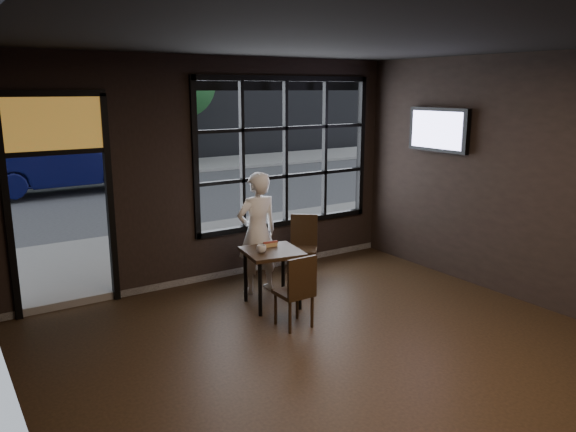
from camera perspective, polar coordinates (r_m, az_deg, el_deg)
floor at (r=5.77m, az=9.00°, el=-16.00°), size 6.00×7.00×0.02m
ceiling at (r=5.08m, az=10.33°, el=17.76°), size 6.00×7.00×0.02m
wall_left at (r=3.90m, az=-25.05°, el=-5.65°), size 0.04×7.00×3.20m
wall_right at (r=7.53m, az=26.71°, el=2.63°), size 0.04×7.00×3.20m
window_frame at (r=8.63m, az=-0.27°, el=6.48°), size 3.06×0.12×2.28m
stained_transom at (r=7.34m, az=-22.74°, el=8.69°), size 1.20×0.06×0.70m
street_asphalt at (r=28.05m, az=-26.04°, el=5.88°), size 60.00×41.00×0.04m
cafe_table at (r=7.27m, az=-1.62°, el=-6.29°), size 0.79×0.79×0.75m
chair_near at (r=6.63m, az=0.58°, el=-7.55°), size 0.39×0.39×0.89m
chair_window at (r=8.28m, az=1.55°, el=-3.23°), size 0.57×0.57×0.93m
man at (r=7.65m, az=-3.13°, el=-1.71°), size 0.61×0.40×1.67m
hotdog at (r=7.31m, az=-1.80°, el=-2.89°), size 0.21×0.10×0.06m
cup at (r=7.04m, az=-2.72°, el=-3.36°), size 0.13×0.13×0.10m
tv at (r=8.60m, az=15.05°, el=8.46°), size 0.12×1.09×0.64m
navy_car at (r=16.08m, az=-22.04°, el=4.96°), size 4.35×1.62×1.42m
tree_right at (r=20.40m, az=-10.84°, el=13.08°), size 2.43×2.43×4.14m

